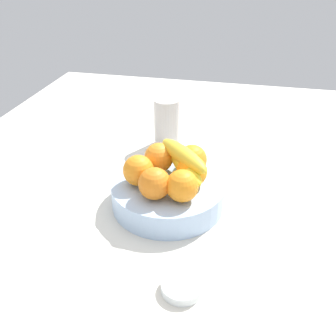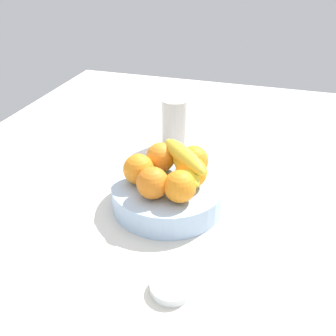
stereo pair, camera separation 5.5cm
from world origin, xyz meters
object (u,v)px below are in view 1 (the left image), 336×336
(orange_top_stack, at_px, (159,157))
(banana_bunch, at_px, (184,165))
(orange_back_left, at_px, (192,171))
(jar_lid, at_px, (182,287))
(fruit_bowl, at_px, (168,193))
(orange_front_right, at_px, (154,184))
(thermos_tumbler, at_px, (167,123))
(orange_center, at_px, (182,186))
(orange_back_right, at_px, (192,159))
(orange_front_left, at_px, (138,170))

(orange_top_stack, height_order, banana_bunch, banana_bunch)
(orange_back_left, xyz_separation_m, jar_lid, (-0.25, -0.03, -0.09))
(fruit_bowl, distance_m, orange_front_right, 0.09)
(banana_bunch, xyz_separation_m, thermos_tumbler, (0.28, 0.10, -0.03))
(orange_front_right, relative_size, orange_center, 1.00)
(thermos_tumbler, bearing_deg, orange_center, -162.31)
(orange_center, relative_size, orange_back_left, 1.00)
(jar_lid, bearing_deg, orange_back_right, 6.57)
(orange_back_left, xyz_separation_m, thermos_tumbler, (0.29, 0.12, -0.02))
(orange_top_stack, relative_size, jar_lid, 0.92)
(orange_back_left, height_order, banana_bunch, banana_bunch)
(thermos_tumbler, height_order, jar_lid, thermos_tumbler)
(fruit_bowl, distance_m, jar_lid, 0.26)
(fruit_bowl, distance_m, orange_front_left, 0.09)
(fruit_bowl, bearing_deg, orange_center, -142.61)
(orange_top_stack, distance_m, thermos_tumbler, 0.25)
(orange_front_left, relative_size, orange_top_stack, 1.00)
(thermos_tumbler, bearing_deg, orange_back_right, -154.37)
(orange_front_right, distance_m, thermos_tumbler, 0.36)
(fruit_bowl, relative_size, orange_back_right, 3.73)
(jar_lid, bearing_deg, fruit_bowl, 18.04)
(orange_back_right, height_order, orange_top_stack, same)
(orange_front_left, relative_size, orange_front_right, 1.00)
(jar_lid, bearing_deg, orange_front_right, 27.38)
(orange_front_left, xyz_separation_m, jar_lid, (-0.23, -0.15, -0.09))
(orange_front_left, distance_m, orange_top_stack, 0.07)
(orange_center, height_order, orange_back_left, same)
(orange_front_left, height_order, orange_center, same)
(orange_back_left, bearing_deg, orange_center, 170.86)
(fruit_bowl, xyz_separation_m, orange_top_stack, (0.05, 0.03, 0.07))
(fruit_bowl, bearing_deg, banana_bunch, -64.47)
(orange_front_left, relative_size, orange_center, 1.00)
(orange_front_right, height_order, thermos_tumbler, thermos_tumbler)
(fruit_bowl, bearing_deg, orange_front_left, 104.91)
(orange_top_stack, bearing_deg, orange_front_left, 155.22)
(fruit_bowl, distance_m, banana_bunch, 0.08)
(banana_bunch, relative_size, thermos_tumbler, 1.19)
(thermos_tumbler, bearing_deg, banana_bunch, -159.79)
(orange_front_right, bearing_deg, thermos_tumbler, 8.48)
(orange_front_left, relative_size, jar_lid, 0.92)
(orange_back_right, xyz_separation_m, orange_top_stack, (-0.01, 0.08, 0.00))
(orange_back_right, height_order, thermos_tumbler, thermos_tumbler)
(orange_back_right, distance_m, jar_lid, 0.32)
(orange_back_right, xyz_separation_m, banana_bunch, (-0.04, 0.01, 0.01))
(fruit_bowl, relative_size, orange_front_left, 3.73)
(orange_front_left, height_order, orange_top_stack, same)
(orange_front_right, height_order, orange_back_left, same)
(jar_lid, bearing_deg, banana_bunch, 10.02)
(fruit_bowl, height_order, orange_front_left, orange_front_left)
(orange_top_stack, xyz_separation_m, jar_lid, (-0.30, -0.11, -0.09))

